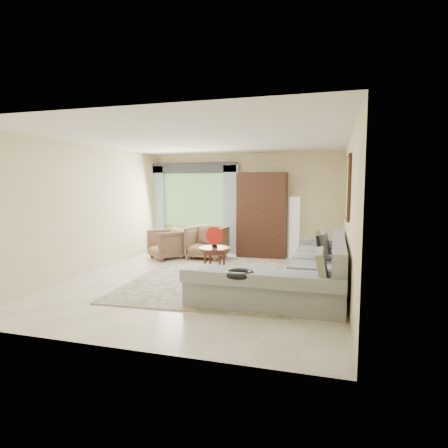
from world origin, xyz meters
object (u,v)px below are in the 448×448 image
(armoire, at_px, (262,215))
(floor_lamp, at_px, (295,228))
(sectional_sofa, at_px, (302,275))
(potted_plant, at_px, (166,243))
(tv_screen, at_px, (320,246))
(armchair_right, at_px, (207,242))
(armchair_left, at_px, (167,244))
(coffee_table, at_px, (215,262))

(armoire, xyz_separation_m, floor_lamp, (0.80, 0.06, -0.30))
(sectional_sofa, distance_m, potted_plant, 4.49)
(tv_screen, distance_m, armchair_right, 3.31)
(sectional_sofa, height_order, floor_lamp, floor_lamp)
(armchair_left, xyz_separation_m, floor_lamp, (2.97, 0.98, 0.39))
(armchair_left, relative_size, floor_lamp, 0.52)
(coffee_table, bearing_deg, floor_lamp, 64.10)
(armoire, bearing_deg, armchair_left, -157.01)
(armchair_left, height_order, floor_lamp, floor_lamp)
(tv_screen, distance_m, armchair_left, 4.02)
(armchair_right, distance_m, potted_plant, 1.27)
(tv_screen, relative_size, armchair_left, 0.95)
(coffee_table, relative_size, armoire, 0.29)
(armoire, distance_m, floor_lamp, 0.86)
(tv_screen, distance_m, coffee_table, 1.99)
(sectional_sofa, xyz_separation_m, tv_screen, (0.27, 0.39, 0.44))
(coffee_table, height_order, armchair_left, armchair_left)
(armoire, height_order, floor_lamp, armoire)
(armchair_left, xyz_separation_m, armchair_right, (0.94, 0.26, 0.05))
(sectional_sofa, distance_m, armchair_right, 3.33)
(sectional_sofa, distance_m, armoire, 3.24)
(coffee_table, relative_size, potted_plant, 1.06)
(coffee_table, bearing_deg, armchair_left, 137.46)
(armchair_right, relative_size, armoire, 0.42)
(armoire, relative_size, floor_lamp, 1.40)
(sectional_sofa, relative_size, potted_plant, 6.01)
(sectional_sofa, relative_size, armchair_left, 4.43)
(potted_plant, bearing_deg, coffee_table, -46.90)
(armoire, bearing_deg, sectional_sofa, -66.94)
(tv_screen, xyz_separation_m, floor_lamp, (-0.70, 2.56, 0.03))
(tv_screen, distance_m, potted_plant, 4.53)
(potted_plant, bearing_deg, floor_lamp, 7.21)
(armchair_right, bearing_deg, potted_plant, 169.99)
(tv_screen, xyz_separation_m, armchair_right, (-2.73, 1.85, -0.32))
(tv_screen, distance_m, armoire, 2.94)
(armchair_left, height_order, potted_plant, armchair_left)
(armchair_right, bearing_deg, coffee_table, -63.20)
(sectional_sofa, height_order, armchair_left, sectional_sofa)
(coffee_table, bearing_deg, sectional_sofa, -13.10)
(tv_screen, height_order, armchair_right, tv_screen)
(coffee_table, relative_size, armchair_left, 0.78)
(tv_screen, relative_size, armchair_right, 0.84)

